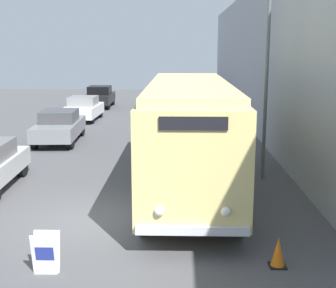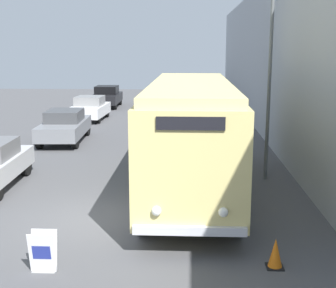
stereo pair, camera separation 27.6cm
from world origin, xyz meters
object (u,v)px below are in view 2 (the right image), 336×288
streetlamp (270,56)px  parked_car_far (90,108)px  parked_car_mid (65,126)px  traffic_cone (275,253)px  sign_board (43,252)px  parked_car_distant (107,96)px  vintage_bus (191,130)px

streetlamp → parked_car_far: (-9.11, 13.22, -3.50)m
parked_car_mid → traffic_cone: (8.00, -13.10, -0.48)m
sign_board → parked_car_far: (-3.45, 20.50, 0.34)m
parked_car_mid → parked_car_distant: bearing=88.3°
sign_board → parked_car_mid: 13.89m
sign_board → parked_car_mid: (-3.18, 13.51, 0.38)m
sign_board → parked_car_distant: size_ratio=0.20×
sign_board → parked_car_distant: parked_car_distant is taller
sign_board → parked_car_distant: (-3.54, 27.15, 0.41)m
sign_board → parked_car_far: parked_car_far is taller
parked_car_distant → streetlamp: bearing=-66.4°
sign_board → parked_car_mid: parked_car_mid is taller
vintage_bus → sign_board: bearing=-116.9°
streetlamp → parked_car_distant: 22.17m
streetlamp → traffic_cone: (-0.85, -6.86, -3.94)m
parked_car_mid → traffic_cone: size_ratio=7.29×
vintage_bus → parked_car_mid: bearing=129.2°
sign_board → parked_car_mid: size_ratio=0.18×
parked_car_distant → vintage_bus: bearing=-74.1°
vintage_bus → parked_car_mid: (-6.19, 7.58, -1.18)m
sign_board → parked_car_distant: 27.38m
vintage_bus → parked_car_far: (-6.46, 14.57, -1.22)m
sign_board → traffic_cone: 4.84m
parked_car_distant → parked_car_far: bearing=-90.4°
sign_board → streetlamp: size_ratio=0.13×
sign_board → parked_car_distant: bearing=97.4°
vintage_bus → parked_car_distant: 22.24m
streetlamp → parked_car_far: size_ratio=1.63×
parked_car_distant → traffic_cone: size_ratio=6.63×
vintage_bus → parked_car_mid: vintage_bus is taller
vintage_bus → streetlamp: 3.75m
streetlamp → vintage_bus: bearing=-153.1°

